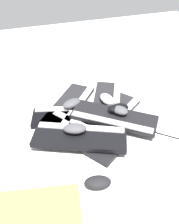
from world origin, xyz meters
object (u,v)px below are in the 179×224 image
(keyboard_1, at_px, (79,135))
(mouse_3, at_px, (118,109))
(keyboard_5, at_px, (80,137))
(mouse_1, at_px, (72,103))
(mouse_0, at_px, (75,129))
(keyboard_3, at_px, (107,104))
(keyboard_6, at_px, (114,118))
(keyboard_4, at_px, (69,106))
(keyboard_0, at_px, (73,116))
(mouse_2, at_px, (107,99))
(mouse_4, at_px, (98,182))
(mouse_5, at_px, (118,108))
(keyboard_2, at_px, (110,116))

(keyboard_1, distance_m, mouse_3, 0.25)
(keyboard_5, bearing_deg, mouse_3, -157.52)
(mouse_1, bearing_deg, mouse_0, 56.98)
(keyboard_3, distance_m, keyboard_6, 0.17)
(keyboard_4, distance_m, mouse_0, 0.27)
(keyboard_3, bearing_deg, keyboard_0, 13.27)
(keyboard_0, relative_size, keyboard_6, 1.06)
(mouse_2, bearing_deg, mouse_4, -32.34)
(keyboard_5, relative_size, mouse_2, 4.21)
(keyboard_3, height_order, mouse_1, mouse_1)
(keyboard_1, height_order, keyboard_5, keyboard_5)
(mouse_2, distance_m, mouse_3, 0.15)
(keyboard_0, distance_m, mouse_5, 0.25)
(keyboard_0, bearing_deg, mouse_1, -100.62)
(mouse_0, bearing_deg, mouse_5, 35.41)
(keyboard_1, bearing_deg, mouse_0, 35.82)
(keyboard_0, xyz_separation_m, mouse_2, (-0.21, -0.05, 0.04))
(keyboard_4, height_order, mouse_3, mouse_3)
(mouse_0, bearing_deg, keyboard_6, 32.17)
(keyboard_1, distance_m, keyboard_4, 0.25)
(keyboard_4, height_order, mouse_1, mouse_1)
(mouse_1, distance_m, mouse_5, 0.26)
(keyboard_1, relative_size, mouse_4, 4.07)
(mouse_1, xyz_separation_m, mouse_2, (-0.20, 0.02, 0.00))
(keyboard_0, height_order, keyboard_5, keyboard_5)
(keyboard_1, bearing_deg, keyboard_0, -95.24)
(keyboard_0, distance_m, keyboard_1, 0.15)
(keyboard_2, relative_size, keyboard_4, 1.03)
(keyboard_6, height_order, mouse_0, mouse_0)
(keyboard_1, bearing_deg, keyboard_2, -155.66)
(keyboard_0, distance_m, keyboard_3, 0.22)
(mouse_3, bearing_deg, mouse_0, -102.55)
(mouse_1, bearing_deg, mouse_5, 121.81)
(keyboard_0, xyz_separation_m, keyboard_5, (0.02, 0.19, 0.03))
(keyboard_4, distance_m, mouse_2, 0.22)
(mouse_4, xyz_separation_m, mouse_5, (-0.24, -0.36, 0.06))
(keyboard_3, bearing_deg, keyboard_1, 41.39)
(keyboard_2, xyz_separation_m, keyboard_6, (0.00, 0.05, 0.03))
(keyboard_6, distance_m, mouse_4, 0.39)
(keyboard_1, relative_size, keyboard_6, 1.02)
(keyboard_5, height_order, keyboard_6, same)
(keyboard_2, xyz_separation_m, mouse_5, (-0.03, 0.03, 0.07))
(keyboard_3, height_order, mouse_4, mouse_4)
(keyboard_2, xyz_separation_m, keyboard_4, (0.19, -0.16, 0.00))
(keyboard_0, xyz_separation_m, mouse_5, (-0.22, 0.09, 0.07))
(keyboard_2, relative_size, keyboard_6, 1.01)
(mouse_3, bearing_deg, keyboard_2, -168.88)
(keyboard_1, bearing_deg, mouse_3, -166.45)
(keyboard_2, relative_size, mouse_3, 4.04)
(mouse_0, bearing_deg, keyboard_3, 59.08)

